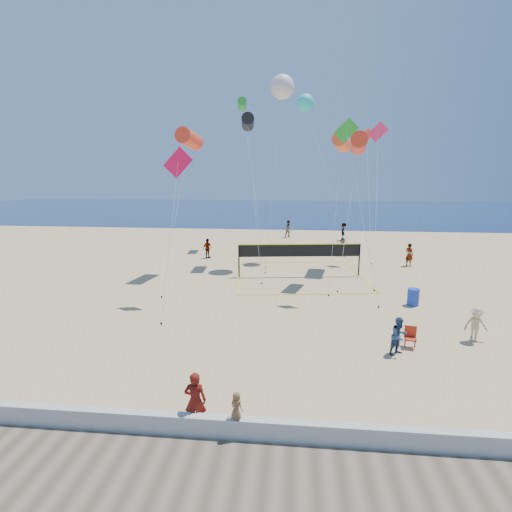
# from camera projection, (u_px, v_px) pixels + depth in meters

# --- Properties ---
(ground) EXTENTS (120.00, 120.00, 0.00)m
(ground) POSITION_uv_depth(u_px,v_px,m) (283.00, 384.00, 13.99)
(ground) COLOR #D8B07A
(ground) RESTS_ON ground
(ocean) EXTENTS (140.00, 50.00, 0.03)m
(ocean) POSITION_uv_depth(u_px,v_px,m) (295.00, 210.00, 74.28)
(ocean) COLOR #10234F
(ocean) RESTS_ON ground
(seawall) EXTENTS (32.00, 0.30, 0.60)m
(seawall) POSITION_uv_depth(u_px,v_px,m) (280.00, 431.00, 11.01)
(seawall) COLOR beige
(seawall) RESTS_ON ground
(boardwalk) EXTENTS (32.00, 3.60, 0.03)m
(boardwalk) POSITION_uv_depth(u_px,v_px,m) (276.00, 497.00, 9.13)
(boardwalk) COLOR #715E4D
(boardwalk) RESTS_ON ground
(woman) EXTENTS (0.66, 0.46, 1.74)m
(woman) POSITION_uv_depth(u_px,v_px,m) (195.00, 401.00, 11.43)
(woman) COLOR #61120D
(woman) RESTS_ON ground
(toddler) EXTENTS (0.46, 0.42, 0.79)m
(toddler) POSITION_uv_depth(u_px,v_px,m) (236.00, 406.00, 10.98)
(toddler) COLOR brown
(toddler) RESTS_ON seawall
(bystander_a) EXTENTS (0.96, 0.91, 1.57)m
(bystander_a) POSITION_uv_depth(u_px,v_px,m) (399.00, 336.00, 16.09)
(bystander_a) COLOR navy
(bystander_a) RESTS_ON ground
(bystander_b) EXTENTS (1.01, 0.60, 1.55)m
(bystander_b) POSITION_uv_depth(u_px,v_px,m) (476.00, 324.00, 17.34)
(bystander_b) COLOR #D1AD8B
(bystander_b) RESTS_ON ground
(far_person_0) EXTENTS (0.90, 1.05, 1.69)m
(far_person_0) POSITION_uv_depth(u_px,v_px,m) (207.00, 248.00, 33.84)
(far_person_0) COLOR gray
(far_person_0) RESTS_ON ground
(far_person_1) EXTENTS (1.52, 0.93, 1.57)m
(far_person_1) POSITION_uv_depth(u_px,v_px,m) (342.00, 247.00, 34.83)
(far_person_1) COLOR gray
(far_person_1) RESTS_ON ground
(far_person_2) EXTENTS (0.76, 0.77, 1.80)m
(far_person_2) POSITION_uv_depth(u_px,v_px,m) (409.00, 255.00, 31.02)
(far_person_2) COLOR gray
(far_person_2) RESTS_ON ground
(far_person_3) EXTENTS (1.12, 1.01, 1.89)m
(far_person_3) POSITION_uv_depth(u_px,v_px,m) (289.00, 229.00, 44.31)
(far_person_3) COLOR gray
(far_person_3) RESTS_ON ground
(far_person_4) EXTENTS (0.86, 1.29, 1.86)m
(far_person_4) POSITION_uv_depth(u_px,v_px,m) (344.00, 232.00, 42.34)
(far_person_4) COLOR gray
(far_person_4) RESTS_ON ground
(camp_chair) EXTENTS (0.57, 0.68, 1.00)m
(camp_chair) POSITION_uv_depth(u_px,v_px,m) (410.00, 336.00, 16.82)
(camp_chair) COLOR red
(camp_chair) RESTS_ON ground
(trash_barrel) EXTENTS (0.69, 0.69, 0.95)m
(trash_barrel) POSITION_uv_depth(u_px,v_px,m) (413.00, 297.00, 22.05)
(trash_barrel) COLOR #1B3BAF
(trash_barrel) RESTS_ON ground
(volleyball_net) EXTENTS (9.81, 9.69, 2.32)m
(volleyball_net) POSITION_uv_depth(u_px,v_px,m) (300.00, 254.00, 27.90)
(volleyball_net) COLOR black
(volleyball_net) RESTS_ON ground
(kite_0) EXTENTS (1.40, 7.50, 10.16)m
(kite_0) POSITION_uv_depth(u_px,v_px,m) (189.00, 139.00, 27.35)
(kite_0) COLOR red
(kite_0) RESTS_ON ground
(kite_1) EXTENTS (2.23, 7.21, 11.50)m
(kite_1) POSITION_uv_depth(u_px,v_px,m) (248.00, 122.00, 29.98)
(kite_1) COLOR black
(kite_1) RESTS_ON ground
(kite_2) EXTENTS (1.50, 4.73, 9.66)m
(kite_2) POSITION_uv_depth(u_px,v_px,m) (342.00, 142.00, 25.17)
(kite_2) COLOR #FF4F22
(kite_2) RESTS_ON ground
(kite_3) EXTENTS (1.71, 4.02, 8.58)m
(kite_3) POSITION_uv_depth(u_px,v_px,m) (177.00, 170.00, 21.38)
(kite_3) COLOR #D50C49
(kite_3) RESTS_ON ground
(kite_4) EXTENTS (2.69, 2.04, 10.14)m
(kite_4) POSITION_uv_depth(u_px,v_px,m) (349.00, 144.00, 21.76)
(kite_4) COLOR green
(kite_4) RESTS_ON ground
(kite_5) EXTENTS (2.05, 8.96, 11.03)m
(kite_5) POSITION_uv_depth(u_px,v_px,m) (378.00, 141.00, 30.49)
(kite_5) COLOR #EC2D65
(kite_5) RESTS_ON ground
(kite_6) EXTENTS (2.17, 4.24, 14.16)m
(kite_6) POSITION_uv_depth(u_px,v_px,m) (282.00, 87.00, 29.13)
(kite_6) COLOR silver
(kite_6) RESTS_ON ground
(kite_7) EXTENTS (4.67, 7.16, 13.23)m
(kite_7) POSITION_uv_depth(u_px,v_px,m) (305.00, 103.00, 31.48)
(kite_7) COLOR #27D4CD
(kite_7) RESTS_ON ground
(kite_8) EXTENTS (3.47, 9.71, 13.77)m
(kite_8) POSITION_uv_depth(u_px,v_px,m) (242.00, 104.00, 36.40)
(kite_8) COLOR green
(kite_8) RESTS_ON ground
(kite_9) EXTENTS (1.36, 9.58, 11.31)m
(kite_9) POSITION_uv_depth(u_px,v_px,m) (367.00, 145.00, 37.86)
(kite_9) COLOR #FF4F22
(kite_9) RESTS_ON ground
(kite_10) EXTENTS (2.52, 8.15, 10.03)m
(kite_10) POSITION_uv_depth(u_px,v_px,m) (358.00, 143.00, 28.81)
(kite_10) COLOR red
(kite_10) RESTS_ON ground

